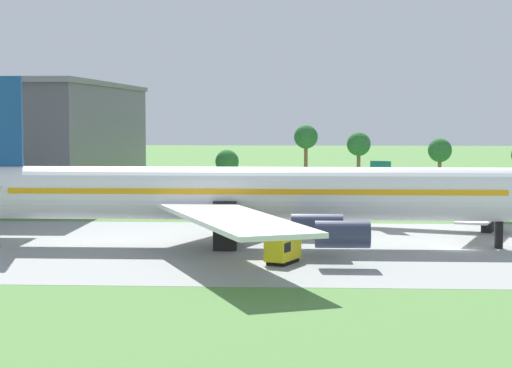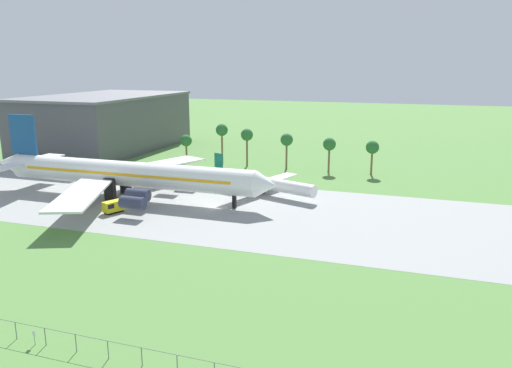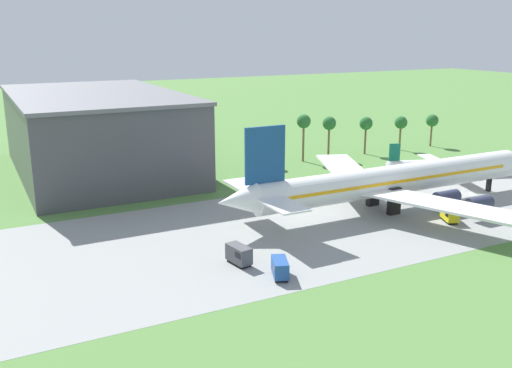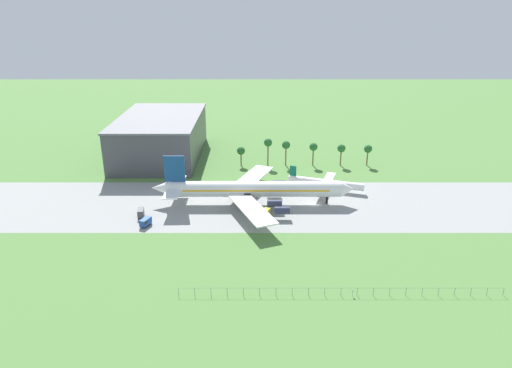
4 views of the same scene
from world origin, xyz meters
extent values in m
plane|color=#517F3D|center=(0.00, 0.00, 0.00)|extent=(600.00, 600.00, 0.00)
cube|color=gray|center=(0.00, 0.00, 0.01)|extent=(320.00, 44.00, 0.02)
cylinder|color=white|center=(-20.89, 0.92, 5.68)|extent=(60.67, 5.64, 5.64)
cone|color=white|center=(11.71, 0.92, 5.68)|extent=(4.51, 5.53, 5.53)
cone|color=white|center=(-54.75, 0.92, 6.10)|extent=(7.05, 5.36, 5.36)
cube|color=#EFA314|center=(-20.89, 0.92, 6.10)|extent=(51.57, 5.75, 0.56)
cube|color=navy|center=(-49.53, 0.92, 13.29)|extent=(7.33, 0.50, 9.59)
cube|color=white|center=(-49.81, 0.92, 6.52)|extent=(5.08, 22.57, 0.30)
cube|color=white|center=(-22.54, -13.21, 4.69)|extent=(17.39, 28.95, 0.44)
cube|color=white|center=(-22.54, 15.05, 4.69)|extent=(17.39, 28.95, 0.44)
cylinder|color=#2D334C|center=(-14.51, -5.85, 3.02)|extent=(5.08, 2.54, 2.54)
cylinder|color=#2D334C|center=(-12.23, -11.49, 3.02)|extent=(5.08, 2.54, 2.54)
cylinder|color=#2D334C|center=(-14.51, 7.69, 3.02)|extent=(5.08, 2.54, 2.54)
cylinder|color=#2D334C|center=(-12.23, 13.33, 3.02)|extent=(5.08, 2.54, 2.54)
cube|color=black|center=(4.60, 0.92, 2.56)|extent=(0.70, 0.90, 5.11)
cube|color=black|center=(-23.92, -2.18, 2.56)|extent=(2.40, 1.20, 5.11)
cube|color=black|center=(-23.92, 4.02, 2.56)|extent=(2.40, 1.20, 5.11)
cylinder|color=white|center=(6.07, 14.43, 2.74)|extent=(28.55, 12.24, 2.89)
cube|color=#0F6647|center=(-6.35, 18.71, 6.21)|extent=(2.53, 1.07, 4.04)
cube|color=white|center=(6.07, 14.43, 2.45)|extent=(11.84, 25.98, 0.24)
cube|color=black|center=(6.07, 14.43, 1.37)|extent=(1.98, 2.85, 2.74)
cube|color=black|center=(-17.77, -10.07, 0.20)|extent=(3.06, 3.96, 0.40)
cube|color=yellow|center=(-17.77, -10.07, 1.45)|extent=(3.49, 4.61, 2.10)
cube|color=black|center=(-18.23, -11.12, 1.77)|extent=(2.45, 2.15, 0.90)
cylinder|color=slate|center=(0.00, -55.00, 1.05)|extent=(0.10, 0.10, 2.10)
cylinder|color=slate|center=(4.00, -55.00, 1.05)|extent=(0.10, 0.10, 2.10)
cylinder|color=slate|center=(8.00, -55.00, 1.05)|extent=(0.10, 0.10, 2.10)
cylinder|color=slate|center=(12.00, -55.00, 1.05)|extent=(0.10, 0.10, 2.10)
cylinder|color=slate|center=(16.00, -55.00, 1.05)|extent=(0.10, 0.10, 2.10)
cylinder|color=slate|center=(20.00, -55.00, 1.05)|extent=(0.10, 0.10, 2.10)
cylinder|color=slate|center=(0.00, -55.00, 2.06)|extent=(80.00, 0.06, 0.06)
cylinder|color=gray|center=(2.78, -55.30, 0.80)|extent=(0.08, 0.08, 1.60)
cube|color=white|center=(2.78, -55.32, 1.40)|extent=(0.44, 0.03, 0.56)
cube|color=#47474C|center=(-65.50, 56.89, 9.15)|extent=(36.00, 60.00, 18.31)
cube|color=slate|center=(-65.50, 56.89, 18.71)|extent=(36.72, 61.20, 0.80)
cylinder|color=brown|center=(-15.60, 43.44, 4.98)|extent=(0.56, 0.56, 9.96)
sphere|color=#28662D|center=(-15.60, 43.44, 10.56)|extent=(3.60, 3.60, 3.60)
cylinder|color=brown|center=(-7.65, 43.44, 4.43)|extent=(0.56, 0.56, 8.87)
sphere|color=#28662D|center=(-7.65, 43.44, 9.47)|extent=(3.60, 3.60, 3.60)
cylinder|color=brown|center=(-27.55, 43.44, 3.09)|extent=(0.56, 0.56, 6.17)
sphere|color=#28662D|center=(-27.55, 43.44, 6.77)|extent=(3.60, 3.60, 3.60)
cylinder|color=brown|center=(4.48, 43.44, 3.99)|extent=(0.56, 0.56, 7.98)
sphere|color=#28662D|center=(4.48, 43.44, 8.58)|extent=(3.60, 3.60, 3.60)
cylinder|color=brown|center=(16.85, 43.44, 3.65)|extent=(0.56, 0.56, 7.31)
sphere|color=#28662D|center=(16.85, 43.44, 7.91)|extent=(3.60, 3.60, 3.60)
cylinder|color=brown|center=(28.66, 43.44, 3.53)|extent=(0.56, 0.56, 7.06)
sphere|color=#28662D|center=(28.66, 43.44, 7.66)|extent=(3.60, 3.60, 3.60)
camera|label=1|loc=(-15.72, -96.47, 14.26)|focal=65.00mm
camera|label=2|loc=(41.31, -93.92, 30.04)|focal=35.00mm
camera|label=3|loc=(-93.04, -80.68, 33.39)|focal=40.00mm
camera|label=4|loc=(-20.90, -149.67, 66.50)|focal=32.00mm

